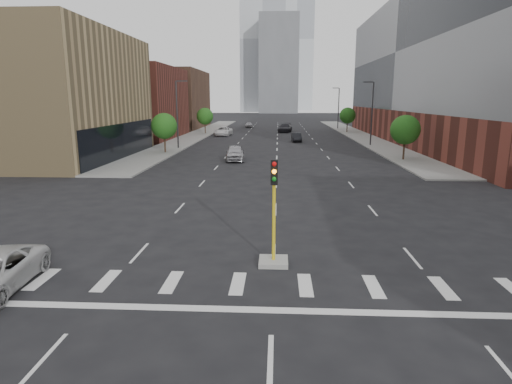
# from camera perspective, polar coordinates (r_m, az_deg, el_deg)

# --- Properties ---
(sidewalk_left_far) EXTENTS (5.00, 92.00, 0.15)m
(sidewalk_left_far) POSITION_cam_1_polar(r_m,az_deg,el_deg) (83.42, -7.57, 7.68)
(sidewalk_left_far) COLOR gray
(sidewalk_left_far) RESTS_ON ground
(sidewalk_right_far) EXTENTS (5.00, 92.00, 0.15)m
(sidewalk_right_far) POSITION_cam_1_polar(r_m,az_deg,el_deg) (83.37, 13.34, 7.45)
(sidewalk_right_far) COLOR gray
(sidewalk_right_far) RESTS_ON ground
(building_left_mid) EXTENTS (20.00, 24.00, 14.00)m
(building_left_mid) POSITION_cam_1_polar(r_m,az_deg,el_deg) (55.19, -27.67, 11.26)
(building_left_mid) COLOR tan
(building_left_mid) RESTS_ON ground
(building_left_far_a) EXTENTS (20.00, 22.00, 12.00)m
(building_left_far_a) POSITION_cam_1_polar(r_m,az_deg,el_deg) (78.78, -17.93, 11.24)
(building_left_far_a) COLOR brown
(building_left_far_a) RESTS_ON ground
(building_left_far_b) EXTENTS (20.00, 24.00, 13.00)m
(building_left_far_b) POSITION_cam_1_polar(r_m,az_deg,el_deg) (103.52, -12.80, 11.93)
(building_left_far_b) COLOR brown
(building_left_far_b) RESTS_ON ground
(building_right_main) EXTENTS (24.00, 70.00, 22.00)m
(building_right_main) POSITION_cam_1_polar(r_m,az_deg,el_deg) (73.98, 27.26, 14.34)
(building_right_main) COLOR brown
(building_right_main) RESTS_ON ground
(tower_left) EXTENTS (22.00, 22.00, 70.00)m
(tower_left) POSITION_cam_1_polar(r_m,az_deg,el_deg) (229.66, 0.96, 19.43)
(tower_left) COLOR #B2B7BC
(tower_left) RESTS_ON ground
(tower_right) EXTENTS (20.00, 20.00, 80.00)m
(tower_right) POSITION_cam_1_polar(r_m,az_deg,el_deg) (270.00, 5.34, 19.39)
(tower_right) COLOR #B2B7BC
(tower_right) RESTS_ON ground
(tower_mid) EXTENTS (18.00, 18.00, 44.00)m
(tower_mid) POSITION_cam_1_polar(r_m,az_deg,el_deg) (208.33, 3.04, 16.55)
(tower_mid) COLOR slate
(tower_mid) RESTS_ON ground
(median_traffic_signal) EXTENTS (1.20, 1.20, 4.40)m
(median_traffic_signal) POSITION_cam_1_polar(r_m,az_deg,el_deg) (17.70, 2.36, -6.67)
(median_traffic_signal) COLOR #999993
(median_traffic_signal) RESTS_ON ground
(streetlight_right_a) EXTENTS (1.60, 0.22, 9.07)m
(streetlight_right_a) POSITION_cam_1_polar(r_m,az_deg,el_deg) (64.18, 15.15, 10.40)
(streetlight_right_a) COLOR #2D2D30
(streetlight_right_a) RESTS_ON ground
(streetlight_right_b) EXTENTS (1.60, 0.22, 9.07)m
(streetlight_right_b) POSITION_cam_1_polar(r_m,az_deg,el_deg) (98.68, 10.90, 11.14)
(streetlight_right_b) COLOR #2D2D30
(streetlight_right_b) RESTS_ON ground
(streetlight_left) EXTENTS (1.60, 0.22, 9.07)m
(streetlight_left) POSITION_cam_1_polar(r_m,az_deg,el_deg) (59.36, -10.41, 10.50)
(streetlight_left) COLOR #2D2D30
(streetlight_left) RESTS_ON ground
(tree_left_near) EXTENTS (3.20, 3.20, 4.85)m
(tree_left_near) POSITION_cam_1_polar(r_m,az_deg,el_deg) (54.73, -12.15, 8.59)
(tree_left_near) COLOR #382619
(tree_left_near) RESTS_ON ground
(tree_left_far) EXTENTS (3.20, 3.20, 4.85)m
(tree_left_far) POSITION_cam_1_polar(r_m,az_deg,el_deg) (84.03, -6.83, 10.00)
(tree_left_far) COLOR #382619
(tree_left_far) RESTS_ON ground
(tree_right_near) EXTENTS (3.20, 3.20, 4.85)m
(tree_right_near) POSITION_cam_1_polar(r_m,az_deg,el_deg) (49.85, 19.29, 7.83)
(tree_right_near) COLOR #382619
(tree_right_near) RESTS_ON ground
(tree_right_far) EXTENTS (3.20, 3.20, 4.85)m
(tree_right_far) POSITION_cam_1_polar(r_m,az_deg,el_deg) (88.92, 12.11, 9.94)
(tree_right_far) COLOR #382619
(tree_right_far) RESTS_ON ground
(car_near_left) EXTENTS (2.39, 5.10, 1.69)m
(car_near_left) POSITION_cam_1_polar(r_m,az_deg,el_deg) (47.57, -2.81, 5.23)
(car_near_left) COLOR #A6A5AA
(car_near_left) RESTS_ON ground
(car_mid_right) EXTENTS (1.63, 4.17, 1.35)m
(car_mid_right) POSITION_cam_1_polar(r_m,az_deg,el_deg) (69.05, 5.41, 7.27)
(car_mid_right) COLOR black
(car_mid_right) RESTS_ON ground
(car_far_left) EXTENTS (3.12, 6.01, 1.62)m
(car_far_left) POSITION_cam_1_polar(r_m,az_deg,el_deg) (80.16, -4.39, 8.09)
(car_far_left) COLOR silver
(car_far_left) RESTS_ON ground
(car_deep_right) EXTENTS (3.28, 6.20, 1.71)m
(car_deep_right) POSITION_cam_1_polar(r_m,az_deg,el_deg) (88.41, 3.88, 8.52)
(car_deep_right) COLOR black
(car_deep_right) RESTS_ON ground
(car_distant) EXTENTS (2.12, 4.18, 1.36)m
(car_distant) POSITION_cam_1_polar(r_m,az_deg,el_deg) (101.90, -0.98, 8.96)
(car_distant) COLOR #A7A7AB
(car_distant) RESTS_ON ground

